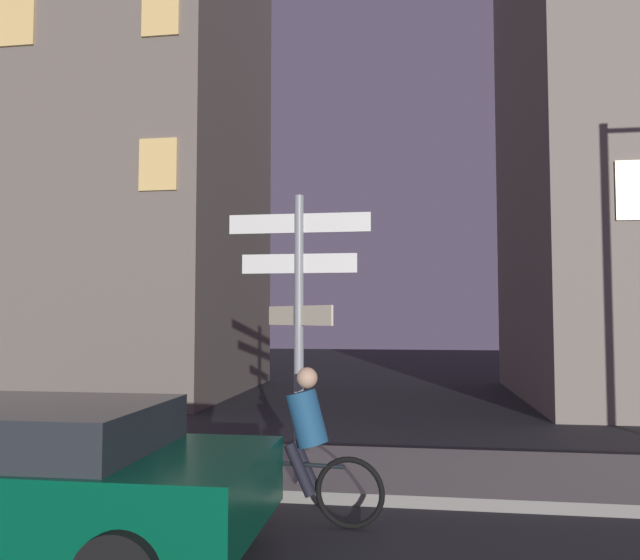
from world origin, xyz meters
The scene contains 5 objects.
sidewalk_kerb centered at (0.00, 6.64, 0.07)m, with size 40.00×2.58×0.14m, color gray.
signpost centered at (0.62, 5.79, 2.25)m, with size 1.79×0.97×3.51m.
car_far_oncoming centered at (-1.54, 3.36, 0.76)m, with size 4.70×2.13×1.36m.
cyclist centered at (0.87, 4.64, 0.75)m, with size 1.82×0.37×1.61m.
building_left_block centered at (-7.29, 15.24, 10.50)m, with size 9.03×7.49×21.01m.
Camera 1 is at (2.00, -1.81, 2.13)m, focal length 35.06 mm.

